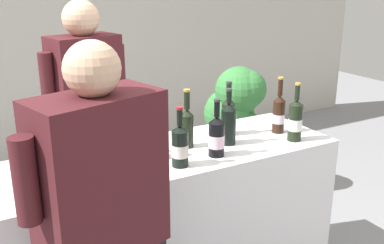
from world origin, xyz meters
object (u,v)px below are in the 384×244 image
wine_bottle_2 (279,113)px  wine_bottle_4 (229,123)px  person_server (90,142)px  potted_shrub (235,114)px  wine_bottle_1 (96,131)px  wine_bottle_5 (133,139)px  wine_bottle_8 (92,158)px  wine_bottle_9 (105,148)px  ice_bucket (46,156)px  wine_bottle_10 (228,114)px  wine_glass (156,136)px  wine_bottle_6 (217,136)px  wine_bottle_3 (295,120)px  wine_bottle_0 (180,146)px  wine_bottle_11 (187,125)px  wine_bottle_7 (113,133)px

wine_bottle_2 → wine_bottle_4: 0.37m
person_server → potted_shrub: bearing=16.0°
wine_bottle_1 → wine_bottle_5: (0.14, -0.16, -0.01)m
wine_bottle_8 → potted_shrub: 1.98m
person_server → wine_bottle_5: bearing=-85.2°
wine_bottle_1 → wine_bottle_2: (1.06, -0.19, -0.01)m
wine_bottle_9 → ice_bucket: wine_bottle_9 is taller
wine_bottle_4 → person_server: bearing=132.2°
ice_bucket → wine_bottle_5: bearing=-2.7°
wine_bottle_1 → wine_bottle_8: 0.32m
ice_bucket → person_server: bearing=57.6°
wine_bottle_9 → wine_bottle_10: size_ratio=0.99×
wine_bottle_10 → wine_glass: size_ratio=1.71×
wine_bottle_6 → ice_bucket: size_ratio=1.45×
wine_bottle_1 → wine_bottle_5: wine_bottle_1 is taller
wine_bottle_3 → person_server: 1.27m
wine_bottle_0 → wine_bottle_4: (0.38, 0.14, 0.02)m
wine_bottle_9 → wine_bottle_10: (0.81, 0.15, 0.01)m
wine_bottle_10 → potted_shrub: bearing=53.1°
wine_bottle_11 → ice_bucket: bearing=-179.5°
wine_bottle_3 → potted_shrub: 1.31m
wine_bottle_2 → wine_bottle_10: wine_bottle_2 is taller
wine_bottle_1 → wine_bottle_9: bearing=-98.0°
ice_bucket → wine_bottle_7: bearing=11.4°
wine_bottle_8 → wine_glass: size_ratio=1.60×
wine_bottle_0 → wine_bottle_1: 0.47m
wine_bottle_7 → wine_bottle_8: 0.29m
wine_bottle_10 → wine_bottle_0: bearing=-149.5°
wine_bottle_1 → wine_bottle_4: bearing=-16.9°
wine_glass → ice_bucket: (-0.54, 0.06, -0.02)m
wine_bottle_3 → ice_bucket: wine_bottle_3 is taller
wine_bottle_4 → wine_bottle_6: wine_bottle_4 is taller
wine_bottle_8 → wine_bottle_11: (0.58, 0.16, 0.01)m
wine_bottle_1 → wine_bottle_3: size_ratio=0.99×
wine_glass → person_server: size_ratio=0.11×
wine_bottle_0 → wine_bottle_1: wine_bottle_1 is taller
wine_bottle_7 → wine_bottle_3: bearing=-15.4°
wine_bottle_0 → potted_shrub: size_ratio=0.27×
wine_bottle_1 → wine_bottle_11: size_ratio=1.03×
wine_bottle_3 → wine_bottle_11: wine_bottle_3 is taller
wine_bottle_9 → person_server: (0.12, 0.68, -0.22)m
wine_bottle_0 → ice_bucket: bearing=161.2°
wine_bottle_1 → ice_bucket: bearing=-153.5°
wine_bottle_4 → wine_bottle_7: (-0.62, 0.14, 0.01)m
wine_bottle_7 → wine_bottle_10: (0.71, -0.00, -0.01)m
wine_bottle_7 → person_server: (0.02, 0.53, -0.23)m
wine_bottle_3 → wine_bottle_8: 1.17m
wine_bottle_1 → person_server: bearing=79.0°
wine_bottle_9 → person_server: bearing=80.0°
potted_shrub → wine_glass: bearing=-139.2°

